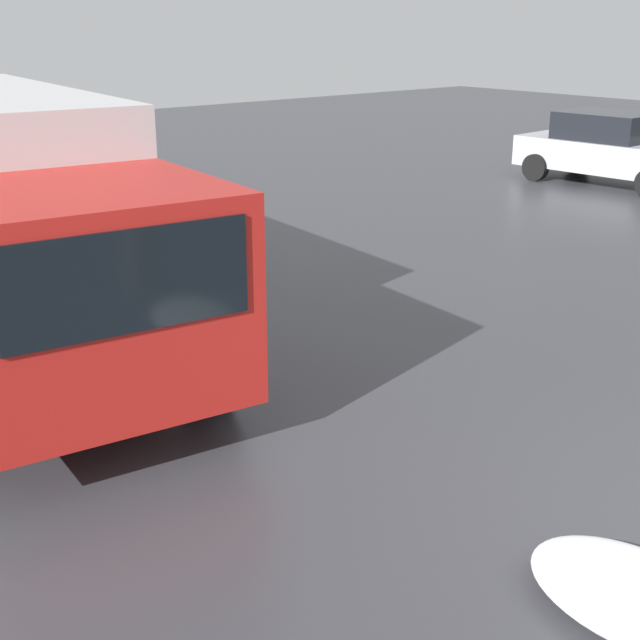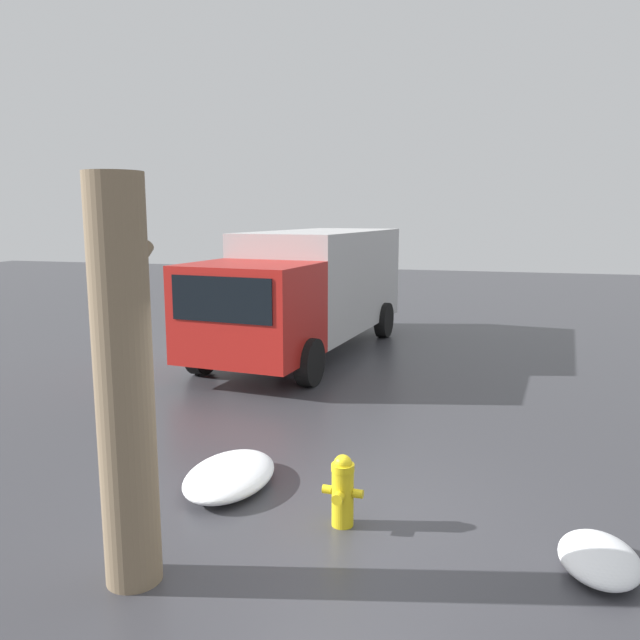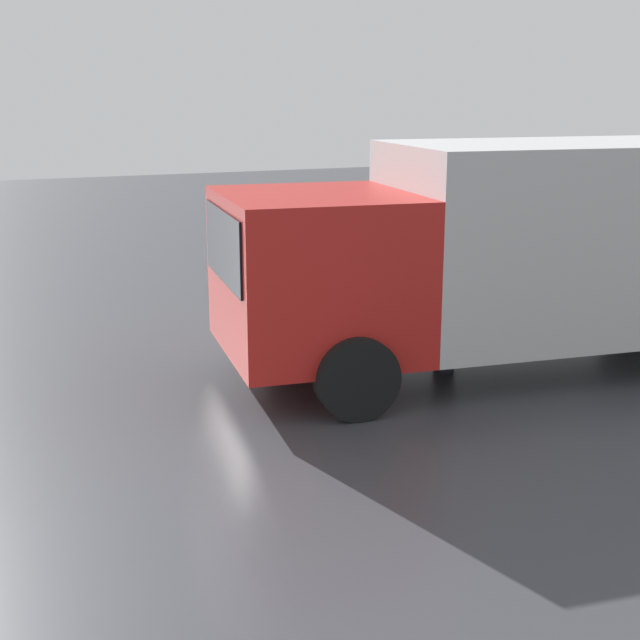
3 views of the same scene
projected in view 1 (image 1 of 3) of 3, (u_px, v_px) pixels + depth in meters
The scene contains 3 objects.
pedestrian at pixel (22, 290), 8.93m from camera, with size 0.39×0.39×1.77m.
parked_car at pixel (611, 148), 19.55m from camera, with size 4.13×2.18×1.54m.
snow_pile_by_hydrant at pixel (639, 596), 5.56m from camera, with size 1.49×0.97×0.29m.
Camera 1 is at (-1.78, 6.02, 3.60)m, focal length 50.00 mm.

